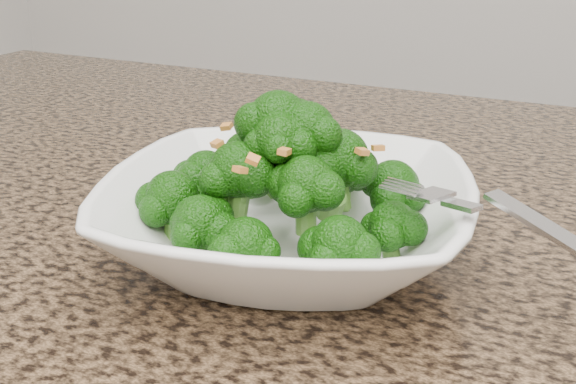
% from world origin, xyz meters
% --- Properties ---
extents(granite_counter, '(1.64, 1.04, 0.03)m').
position_xyz_m(granite_counter, '(0.00, 0.30, 0.89)').
color(granite_counter, brown).
rests_on(granite_counter, cabinet).
extents(bowl, '(0.31, 0.31, 0.06)m').
position_xyz_m(bowl, '(-0.04, 0.28, 0.93)').
color(bowl, white).
rests_on(bowl, granite_counter).
extents(broccoli_pile, '(0.22, 0.22, 0.07)m').
position_xyz_m(broccoli_pile, '(-0.04, 0.28, 1.00)').
color(broccoli_pile, '#145009').
rests_on(broccoli_pile, bowl).
extents(garlic_topping, '(0.13, 0.13, 0.01)m').
position_xyz_m(garlic_topping, '(-0.04, 0.28, 1.04)').
color(garlic_topping, orange).
rests_on(garlic_topping, broccoli_pile).
extents(fork, '(0.18, 0.11, 0.01)m').
position_xyz_m(fork, '(0.08, 0.27, 0.97)').
color(fork, silver).
rests_on(fork, bowl).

